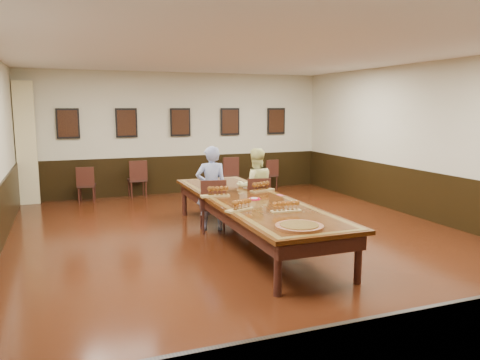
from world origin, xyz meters
name	(u,v)px	position (x,y,z in m)	size (l,w,h in m)	color
floor	(250,242)	(0.00, 0.00, -0.01)	(8.00, 10.00, 0.02)	black
ceiling	(251,50)	(0.00, 0.00, 3.21)	(8.00, 10.00, 0.02)	white
wall_back	(180,133)	(0.00, 5.01, 1.60)	(8.00, 0.02, 3.20)	beige
wall_right	(438,143)	(4.01, 0.00, 1.60)	(0.02, 10.00, 3.20)	beige
chair_man	(212,205)	(-0.41, 0.87, 0.50)	(0.47, 0.51, 1.00)	black
chair_woman	(257,201)	(0.52, 0.96, 0.48)	(0.45, 0.49, 0.97)	black
spare_chair_a	(86,184)	(-2.46, 4.56, 0.44)	(0.41, 0.45, 0.88)	black
spare_chair_b	(137,178)	(-1.20, 4.78, 0.48)	(0.45, 0.49, 0.96)	black
spare_chair_c	(229,174)	(1.30, 4.78, 0.48)	(0.45, 0.49, 0.95)	black
spare_chair_d	(269,174)	(2.44, 4.63, 0.42)	(0.40, 0.43, 0.85)	black
person_man	(211,188)	(-0.39, 0.97, 0.80)	(0.58, 0.38, 1.59)	#4865B5
person_woman	(255,187)	(0.53, 1.06, 0.75)	(0.75, 0.58, 1.51)	#F2F398
pink_phone	(280,195)	(0.60, 0.08, 0.76)	(0.07, 0.13, 0.01)	#D4466D
curtain	(26,143)	(-3.75, 4.82, 1.45)	(0.45, 0.18, 2.90)	beige
wainscoting	(250,213)	(0.00, 0.00, 0.50)	(8.00, 10.00, 1.00)	black
conference_table	(250,207)	(0.00, 0.00, 0.61)	(1.40, 5.00, 0.76)	black
posters	(180,122)	(0.00, 4.94, 1.90)	(6.14, 0.04, 0.74)	black
flight_a	(216,192)	(-0.50, 0.38, 0.84)	(0.52, 0.21, 0.19)	olive
flight_b	(262,187)	(0.47, 0.59, 0.84)	(0.51, 0.28, 0.18)	olive
flight_c	(240,205)	(-0.49, -0.81, 0.83)	(0.49, 0.29, 0.18)	olive
flight_d	(286,207)	(0.11, -1.14, 0.83)	(0.46, 0.16, 0.17)	olive
red_plate_grp	(254,199)	(0.03, -0.09, 0.76)	(0.21, 0.21, 0.03)	#B80C33
carved_platter	(299,226)	(-0.15, -2.05, 0.77)	(0.80, 0.80, 0.05)	#5C2A12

